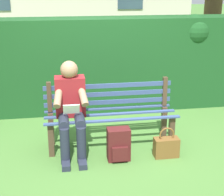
{
  "coord_description": "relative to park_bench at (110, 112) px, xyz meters",
  "views": [
    {
      "loc": [
        0.65,
        4.17,
        2.12
      ],
      "look_at": [
        0.0,
        0.1,
        0.72
      ],
      "focal_mm": 54.78,
      "sensor_mm": 36.0,
      "label": 1
    }
  ],
  "objects": [
    {
      "name": "ground",
      "position": [
        0.0,
        0.08,
        -0.46
      ],
      "size": [
        60.0,
        60.0,
        0.0
      ],
      "primitive_type": "plane",
      "color": "#477533"
    },
    {
      "name": "park_bench",
      "position": [
        0.0,
        0.0,
        0.0
      ],
      "size": [
        1.75,
        0.5,
        0.88
      ],
      "color": "#4C3828",
      "rests_on": "ground"
    },
    {
      "name": "person_seated",
      "position": [
        0.53,
        0.18,
        0.18
      ],
      "size": [
        0.44,
        0.73,
        1.2
      ],
      "color": "maroon",
      "rests_on": "ground"
    },
    {
      "name": "hedge_backdrop",
      "position": [
        0.23,
        -1.42,
        0.35
      ],
      "size": [
        6.36,
        0.68,
        1.62
      ],
      "color": "#19471E",
      "rests_on": "ground"
    },
    {
      "name": "backpack",
      "position": [
        -0.04,
        0.47,
        -0.25
      ],
      "size": [
        0.28,
        0.25,
        0.42
      ],
      "color": "#4C1919",
      "rests_on": "ground"
    },
    {
      "name": "handbag",
      "position": [
        -0.65,
        0.49,
        -0.32
      ],
      "size": [
        0.31,
        0.15,
        0.4
      ],
      "color": "brown",
      "rests_on": "ground"
    }
  ]
}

